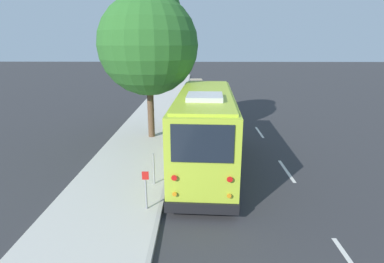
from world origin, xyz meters
The scene contains 12 objects.
ground_plane centered at (0.00, 0.00, 0.00)m, with size 160.00×160.00×0.00m, color #333335.
sidewalk_slab centered at (0.00, 3.40, 0.07)m, with size 80.00×3.71×0.15m, color beige.
curb_strip centered at (0.00, 1.48, 0.07)m, with size 80.00×0.14×0.15m, color #AAA69D.
shuttle_bus centered at (-0.64, -0.11, 1.92)m, with size 8.89×2.81×3.60m.
parked_sedan_white centered at (10.27, 0.24, 0.60)m, with size 4.29×1.91×1.30m.
parked_sedan_gray centered at (16.65, 0.21, 0.61)m, with size 4.23×1.76×1.32m.
parked_sedan_tan centered at (22.41, 0.36, 0.62)m, with size 4.47×1.94×1.33m.
street_tree centered at (3.69, 2.92, 5.72)m, with size 5.44×5.44×8.73m.
sign_post_near centered at (-4.53, 1.91, 0.84)m, with size 0.06×0.22×1.34m.
sign_post_far centered at (-2.67, 1.91, 0.78)m, with size 0.06×0.06×1.26m.
lane_stripe_mid centered at (-1.02, -3.74, 0.00)m, with size 2.40×0.14×0.01m, color silver.
lane_stripe_ahead centered at (4.98, -3.74, 0.00)m, with size 2.40×0.14×0.01m, color silver.
Camera 1 is at (-13.35, 0.26, 5.45)m, focal length 28.00 mm.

